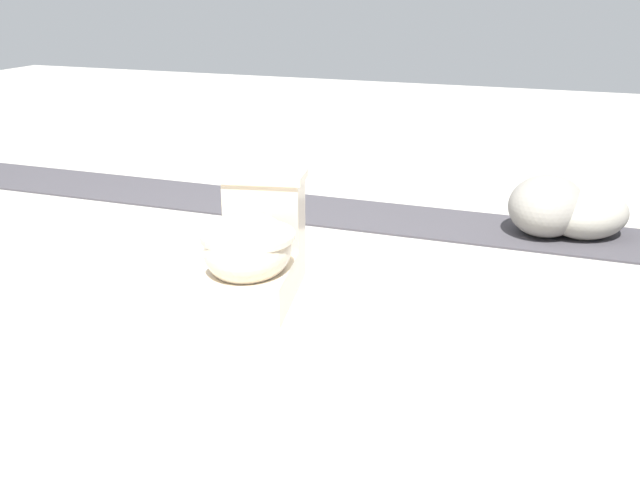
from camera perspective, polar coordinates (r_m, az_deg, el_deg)
name	(u,v)px	position (r m, az deg, el deg)	size (l,w,h in m)	color
ground_plane	(222,285)	(3.41, -7.48, -3.43)	(14.00, 14.00, 0.00)	#B7B2A8
gravel_strip	(398,219)	(4.30, 6.00, 1.59)	(0.56, 8.00, 0.01)	#423F44
toilet	(254,250)	(3.19, -5.07, -0.74)	(0.69, 0.49, 0.52)	beige
boulder_near	(547,206)	(4.16, 16.89, 2.49)	(0.45, 0.40, 0.33)	gray
boulder_far	(587,214)	(4.20, 19.70, 1.89)	(0.45, 0.35, 0.27)	#ADA899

